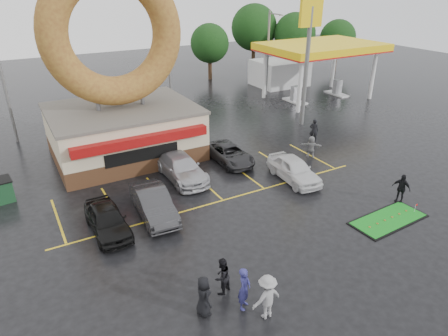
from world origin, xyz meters
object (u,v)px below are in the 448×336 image
shell_sign (309,40)px  streetlight_left (4,83)px  streetlight_right (268,52)px  person_cameraman (401,188)px  car_silver (181,168)px  putting_green (388,219)px  car_black (107,220)px  person_blue (244,288)px  car_grey (229,154)px  streetlight_mid (169,64)px  car_white (294,169)px  car_dgrey (154,203)px  gas_station (302,60)px  donut_shop (120,97)px

shell_sign → streetlight_left: (-23.00, 7.92, -2.60)m
streetlight_right → person_cameraman: bearing=-106.2°
car_silver → putting_green: car_silver is taller
car_black → putting_green: size_ratio=0.94×
person_blue → putting_green: person_blue is taller
car_grey → streetlight_mid: bearing=85.7°
car_white → person_blue: person_blue is taller
streetlight_mid → car_dgrey: streetlight_mid is taller
streetlight_left → streetlight_right: bearing=4.4°
streetlight_left → putting_green: bearing=-53.5°
streetlight_mid → car_dgrey: bearing=-115.6°
car_white → gas_station: bearing=54.5°
car_silver → streetlight_left: bearing=125.4°
person_blue → person_cameraman: bearing=-28.8°
car_silver → person_blue: size_ratio=2.78×
donut_shop → streetlight_mid: donut_shop is taller
car_silver → person_cameraman: bearing=-42.7°
gas_station → donut_shop: bearing=-160.9°
car_dgrey → putting_green: bearing=-27.7°
car_grey → streetlight_left: bearing=137.4°
streetlight_left → person_cameraman: (19.09, -21.75, -3.89)m
donut_shop → person_blue: 17.83m
gas_station → putting_green: 27.47m
gas_station → person_blue: 34.70m
streetlight_left → person_cameraman: bearing=-48.7°
car_black → car_silver: 7.02m
streetlight_right → person_cameraman: (-6.91, -23.75, -3.89)m
person_blue → putting_green: size_ratio=0.41×
donut_shop → car_silver: bearing=-70.1°
car_grey → putting_green: (3.83, -10.94, -0.60)m
car_white → car_dgrey: bearing=-177.4°
donut_shop → person_cameraman: size_ratio=7.53×
streetlight_right → car_white: streetlight_right is taller
shell_sign → car_black: bearing=-156.8°
car_black → putting_green: 15.20m
streetlight_right → car_black: size_ratio=2.07×
gas_station → car_black: size_ratio=3.14×
streetlight_mid → car_dgrey: size_ratio=1.90×
car_white → person_cameraman: bearing=-50.6°
shell_sign → putting_green: (-6.08, -14.94, -7.34)m
donut_shop → car_white: 13.17m
person_cameraman → streetlight_right: bearing=142.9°
shell_sign → gas_station: bearing=51.9°
donut_shop → shell_sign: donut_shop is taller
gas_station → streetlight_left: size_ratio=1.52×
person_cameraman → gas_station: bearing=133.5°
car_silver → car_white: 7.41m
shell_sign → car_grey: size_ratio=2.30×
car_black → car_grey: car_black is taller
car_black → person_blue: person_blue is taller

